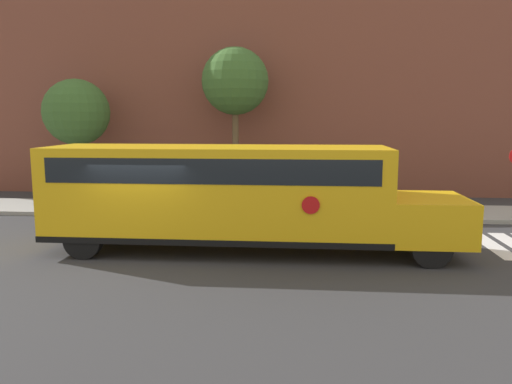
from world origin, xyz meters
name	(u,v)px	position (x,y,z in m)	size (l,w,h in m)	color
ground_plane	(146,256)	(0.00, 0.00, 0.00)	(60.00, 60.00, 0.00)	#333335
sidewalk_strip	(196,209)	(0.00, 6.50, 0.07)	(44.00, 3.00, 0.15)	#9E9E99
building_backdrop	(221,89)	(0.00, 13.00, 5.13)	(32.00, 4.00, 10.27)	brown
school_bus	(233,192)	(2.26, 0.68, 1.67)	(11.22, 2.57, 2.90)	yellow
tree_near_sidewalk	(76,113)	(-5.83, 8.87, 3.90)	(2.92, 2.92, 5.38)	brown
tree_far_sidewalk	(235,82)	(1.22, 9.29, 5.21)	(2.92, 2.92, 6.71)	brown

